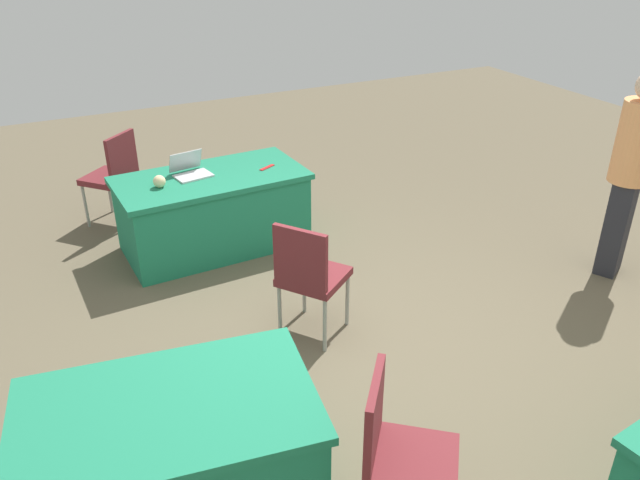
# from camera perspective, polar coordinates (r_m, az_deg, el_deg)

# --- Properties ---
(ground_plane) EXTENTS (14.40, 14.40, 0.00)m
(ground_plane) POSITION_cam_1_polar(r_m,az_deg,el_deg) (4.66, 2.88, -10.77)
(ground_plane) COLOR brown
(table_foreground) EXTENTS (1.76, 0.95, 0.73)m
(table_foreground) POSITION_cam_1_polar(r_m,az_deg,el_deg) (6.04, -9.61, 2.55)
(table_foreground) COLOR #1E7A56
(table_foreground) RESTS_ON ground
(table_back_left) EXTENTS (1.61, 1.12, 0.73)m
(table_back_left) POSITION_cam_1_polar(r_m,az_deg,el_deg) (3.55, -13.10, -18.78)
(table_back_left) COLOR #1E7A56
(table_back_left) RESTS_ON ground
(chair_tucked_left) EXTENTS (0.62, 0.62, 0.97)m
(chair_tucked_left) POSITION_cam_1_polar(r_m,az_deg,el_deg) (3.27, 7.10, -18.31)
(chair_tucked_left) COLOR #9E9993
(chair_tucked_left) RESTS_ON ground
(chair_tucked_right) EXTENTS (0.61, 0.61, 0.96)m
(chair_tucked_right) POSITION_cam_1_polar(r_m,az_deg,el_deg) (4.59, -0.99, -2.96)
(chair_tucked_right) COLOR #9E9993
(chair_tucked_right) RESTS_ON ground
(chair_aisle) EXTENTS (0.62, 0.62, 0.97)m
(chair_aisle) POSITION_cam_1_polar(r_m,az_deg,el_deg) (6.67, -18.11, 5.82)
(chair_aisle) COLOR #9E9993
(chair_aisle) RESTS_ON ground
(person_attendee_browsing) EXTENTS (0.46, 0.46, 1.79)m
(person_attendee_browsing) POSITION_cam_1_polar(r_m,az_deg,el_deg) (5.88, 26.32, 6.02)
(person_attendee_browsing) COLOR #26262D
(person_attendee_browsing) RESTS_ON ground
(laptop_silver) EXTENTS (0.36, 0.34, 0.21)m
(laptop_silver) POSITION_cam_1_polar(r_m,az_deg,el_deg) (5.93, -11.58, 6.12)
(laptop_silver) COLOR silver
(laptop_silver) RESTS_ON table_foreground
(yarn_ball) EXTENTS (0.11, 0.11, 0.11)m
(yarn_ball) POSITION_cam_1_polar(r_m,az_deg,el_deg) (5.71, -14.31, 5.15)
(yarn_ball) COLOR beige
(yarn_ball) RESTS_ON table_foreground
(scissors_red) EXTENTS (0.18, 0.11, 0.01)m
(scissors_red) POSITION_cam_1_polar(r_m,az_deg,el_deg) (6.01, -4.80, 6.55)
(scissors_red) COLOR red
(scissors_red) RESTS_ON table_foreground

